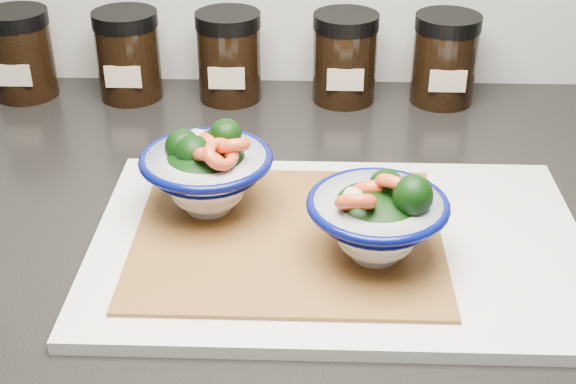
{
  "coord_description": "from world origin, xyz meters",
  "views": [
    {
      "loc": [
        0.05,
        0.73,
        1.32
      ],
      "look_at": [
        0.03,
        1.35,
        0.96
      ],
      "focal_mm": 50.0,
      "sensor_mm": 36.0,
      "label": 1
    }
  ],
  "objects_px": {
    "spice_jar_d": "(345,58)",
    "spice_jar_e": "(445,59)",
    "bowl_right": "(379,218)",
    "spice_jar_b": "(128,55)",
    "spice_jar_a": "(21,54)",
    "spice_jar_c": "(229,56)",
    "cutting_board": "(338,245)",
    "bowl_left": "(207,171)"
  },
  "relations": [
    {
      "from": "spice_jar_d",
      "to": "spice_jar_e",
      "type": "xyz_separation_m",
      "value": [
        0.12,
        0.0,
        0.0
      ]
    },
    {
      "from": "bowl_right",
      "to": "spice_jar_e",
      "type": "bearing_deg",
      "value": 74.23
    },
    {
      "from": "spice_jar_b",
      "to": "spice_jar_a",
      "type": "bearing_deg",
      "value": 180.0
    },
    {
      "from": "bowl_right",
      "to": "spice_jar_c",
      "type": "distance_m",
      "value": 0.41
    },
    {
      "from": "spice_jar_a",
      "to": "spice_jar_b",
      "type": "distance_m",
      "value": 0.14
    },
    {
      "from": "cutting_board",
      "to": "bowl_left",
      "type": "xyz_separation_m",
      "value": [
        -0.12,
        0.05,
        0.05
      ]
    },
    {
      "from": "cutting_board",
      "to": "spice_jar_c",
      "type": "xyz_separation_m",
      "value": [
        -0.13,
        0.34,
        0.05
      ]
    },
    {
      "from": "spice_jar_a",
      "to": "spice_jar_d",
      "type": "relative_size",
      "value": 1.0
    },
    {
      "from": "spice_jar_a",
      "to": "spice_jar_b",
      "type": "xyz_separation_m",
      "value": [
        0.14,
        0.0,
        0.0
      ]
    },
    {
      "from": "cutting_board",
      "to": "spice_jar_b",
      "type": "distance_m",
      "value": 0.43
    },
    {
      "from": "cutting_board",
      "to": "bowl_right",
      "type": "xyz_separation_m",
      "value": [
        0.03,
        -0.03,
        0.05
      ]
    },
    {
      "from": "cutting_board",
      "to": "spice_jar_b",
      "type": "xyz_separation_m",
      "value": [
        -0.26,
        0.34,
        0.05
      ]
    },
    {
      "from": "spice_jar_a",
      "to": "spice_jar_c",
      "type": "relative_size",
      "value": 1.0
    },
    {
      "from": "cutting_board",
      "to": "spice_jar_a",
      "type": "bearing_deg",
      "value": 139.12
    },
    {
      "from": "spice_jar_d",
      "to": "spice_jar_e",
      "type": "height_order",
      "value": "same"
    },
    {
      "from": "bowl_left",
      "to": "spice_jar_e",
      "type": "xyz_separation_m",
      "value": [
        0.26,
        0.3,
        0.0
      ]
    },
    {
      "from": "spice_jar_d",
      "to": "spice_jar_c",
      "type": "bearing_deg",
      "value": 180.0
    },
    {
      "from": "spice_jar_d",
      "to": "spice_jar_e",
      "type": "relative_size",
      "value": 1.0
    },
    {
      "from": "spice_jar_b",
      "to": "bowl_left",
      "type": "bearing_deg",
      "value": -65.43
    },
    {
      "from": "spice_jar_e",
      "to": "cutting_board",
      "type": "bearing_deg",
      "value": -111.92
    },
    {
      "from": "bowl_right",
      "to": "spice_jar_e",
      "type": "distance_m",
      "value": 0.39
    },
    {
      "from": "cutting_board",
      "to": "bowl_left",
      "type": "relative_size",
      "value": 3.57
    },
    {
      "from": "spice_jar_d",
      "to": "spice_jar_b",
      "type": "bearing_deg",
      "value": 180.0
    },
    {
      "from": "spice_jar_c",
      "to": "spice_jar_d",
      "type": "xyz_separation_m",
      "value": [
        0.15,
        0.0,
        0.0
      ]
    },
    {
      "from": "bowl_right",
      "to": "spice_jar_a",
      "type": "relative_size",
      "value": 1.09
    },
    {
      "from": "bowl_right",
      "to": "spice_jar_a",
      "type": "distance_m",
      "value": 0.57
    },
    {
      "from": "bowl_right",
      "to": "spice_jar_a",
      "type": "height_order",
      "value": "spice_jar_a"
    },
    {
      "from": "spice_jar_c",
      "to": "spice_jar_e",
      "type": "xyz_separation_m",
      "value": [
        0.27,
        0.0,
        0.0
      ]
    },
    {
      "from": "bowl_right",
      "to": "bowl_left",
      "type": "bearing_deg",
      "value": 154.47
    },
    {
      "from": "cutting_board",
      "to": "spice_jar_e",
      "type": "height_order",
      "value": "spice_jar_e"
    },
    {
      "from": "spice_jar_a",
      "to": "spice_jar_d",
      "type": "height_order",
      "value": "same"
    },
    {
      "from": "bowl_right",
      "to": "spice_jar_e",
      "type": "xyz_separation_m",
      "value": [
        0.11,
        0.37,
        0.0
      ]
    },
    {
      "from": "spice_jar_b",
      "to": "spice_jar_c",
      "type": "relative_size",
      "value": 1.0
    },
    {
      "from": "cutting_board",
      "to": "spice_jar_b",
      "type": "relative_size",
      "value": 3.98
    },
    {
      "from": "spice_jar_b",
      "to": "spice_jar_d",
      "type": "xyz_separation_m",
      "value": [
        0.27,
        0.0,
        0.0
      ]
    },
    {
      "from": "cutting_board",
      "to": "spice_jar_c",
      "type": "distance_m",
      "value": 0.37
    },
    {
      "from": "cutting_board",
      "to": "spice_jar_b",
      "type": "bearing_deg",
      "value": 127.1
    },
    {
      "from": "spice_jar_a",
      "to": "spice_jar_e",
      "type": "bearing_deg",
      "value": 0.0
    },
    {
      "from": "bowl_right",
      "to": "spice_jar_d",
      "type": "xyz_separation_m",
      "value": [
        -0.02,
        0.37,
        0.0
      ]
    },
    {
      "from": "bowl_left",
      "to": "spice_jar_c",
      "type": "bearing_deg",
      "value": 91.59
    },
    {
      "from": "spice_jar_b",
      "to": "spice_jar_c",
      "type": "bearing_deg",
      "value": 0.0
    },
    {
      "from": "spice_jar_e",
      "to": "bowl_right",
      "type": "bearing_deg",
      "value": -105.77
    }
  ]
}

